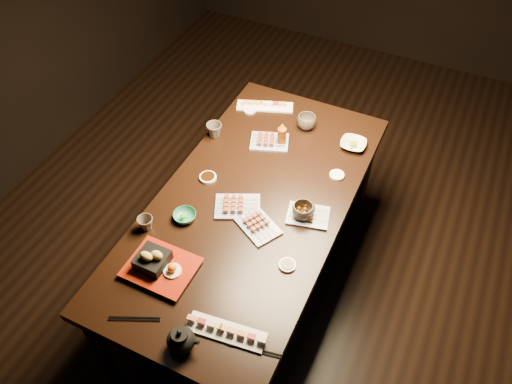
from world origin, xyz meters
TOP-DOWN VIEW (x-y plane):
  - ground at (0.00, 0.00)m, footprint 5.00×5.00m
  - dining_table at (-0.10, -0.34)m, footprint 0.95×1.83m
  - sushi_platter_near at (0.11, -1.01)m, footprint 0.33×0.13m
  - sushi_platter_far at (-0.35, 0.37)m, footprint 0.35×0.20m
  - yakitori_plate_center at (-0.14, -0.40)m, footprint 0.27×0.24m
  - yakitori_plate_right at (0.00, -0.47)m, footprint 0.24×0.22m
  - yakitori_plate_left at (-0.20, 0.10)m, footprint 0.25×0.21m
  - tsukune_plate at (0.19, -0.31)m, footprint 0.23×0.19m
  - edamame_bowl_green at (-0.34, -0.57)m, footprint 0.14×0.14m
  - edamame_bowl_cream at (0.23, 0.26)m, footprint 0.15×0.15m
  - tempura_tray at (-0.28, -0.87)m, footprint 0.30×0.24m
  - teacup_near_left at (-0.47, -0.70)m, footprint 0.08×0.08m
  - teacup_mid_right at (0.17, -0.32)m, footprint 0.12×0.12m
  - teacup_far_left at (-0.50, 0.02)m, footprint 0.11×0.11m
  - teacup_far_right at (-0.06, 0.30)m, footprint 0.12×0.12m
  - teapot at (-0.02, -1.14)m, footprint 0.16×0.16m
  - condiment_bottle at (-0.13, 0.11)m, footprint 0.06×0.06m
  - sauce_dish_west at (-0.37, -0.29)m, footprint 0.10×0.10m
  - sauce_dish_east at (0.23, 0.01)m, footprint 0.10×0.10m
  - sauce_dish_se at (0.21, -0.61)m, footprint 0.10×0.10m
  - sauce_dish_nw at (-0.42, 0.30)m, footprint 0.10×0.10m
  - chopsticks_near at (-0.25, -1.12)m, footprint 0.20×0.10m
  - chopsticks_se at (0.25, -1.03)m, footprint 0.22×0.06m

SIDE VIEW (x-z plane):
  - ground at x=0.00m, z-range 0.00..0.00m
  - dining_table at x=-0.10m, z-range 0.00..0.75m
  - chopsticks_near at x=-0.25m, z-range 0.75..0.76m
  - chopsticks_se at x=0.25m, z-range 0.75..0.76m
  - sauce_dish_nw at x=-0.42m, z-range 0.75..0.76m
  - sauce_dish_east at x=0.23m, z-range 0.75..0.76m
  - sauce_dish_se at x=0.21m, z-range 0.75..0.76m
  - sauce_dish_west at x=-0.37m, z-range 0.75..0.77m
  - edamame_bowl_cream at x=0.23m, z-range 0.75..0.78m
  - edamame_bowl_green at x=-0.34m, z-range 0.75..0.78m
  - sushi_platter_near at x=0.11m, z-range 0.75..0.79m
  - sushi_platter_far at x=-0.35m, z-range 0.75..0.79m
  - yakitori_plate_right at x=0.00m, z-range 0.75..0.80m
  - tsukune_plate at x=0.19m, z-range 0.75..0.80m
  - yakitori_plate_left at x=-0.20m, z-range 0.75..0.80m
  - yakitori_plate_center at x=-0.14m, z-range 0.75..0.81m
  - teacup_near_left at x=-0.47m, z-range 0.75..0.82m
  - teacup_mid_right at x=0.17m, z-range 0.75..0.83m
  - teacup_far_left at x=-0.50m, z-range 0.75..0.83m
  - teacup_far_right at x=-0.06m, z-range 0.75..0.83m
  - tempura_tray at x=-0.28m, z-range 0.75..0.86m
  - teapot at x=-0.02m, z-range 0.75..0.86m
  - condiment_bottle at x=-0.13m, z-range 0.75..0.90m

